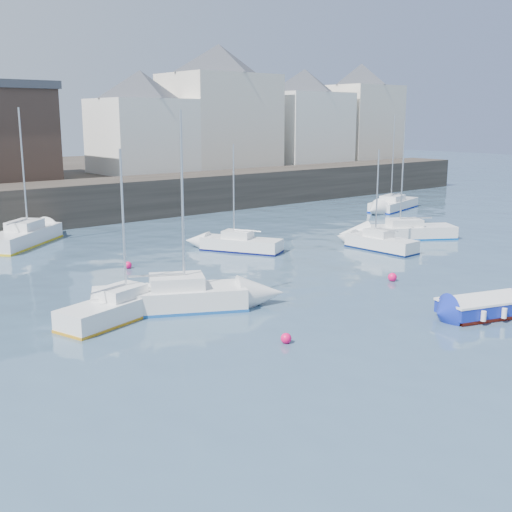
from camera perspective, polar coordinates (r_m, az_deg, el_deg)
water at (r=22.20m, az=20.32°, el=-8.90°), size 220.00×220.00×0.00m
quay_wall at (r=49.05m, az=-17.37°, el=4.41°), size 90.00×5.00×3.00m
bldg_east_a at (r=64.63m, az=-3.27°, el=13.19°), size 13.36×13.36×11.80m
bldg_east_b at (r=71.31m, az=4.30°, el=12.33°), size 11.88×11.88×9.95m
bldg_east_c at (r=77.79m, az=9.23°, el=12.57°), size 11.14×11.14×10.95m
bldg_east_d at (r=59.31m, az=-10.14°, el=11.72°), size 11.14×11.14×8.95m
blue_dinghy at (r=26.99m, az=19.88°, el=-4.20°), size 4.25×2.80×0.75m
sailboat_a at (r=25.60m, az=-12.16°, el=-4.50°), size 5.29×2.99×6.56m
sailboat_b at (r=26.40m, az=-7.61°, el=-3.68°), size 6.44×4.62×8.01m
sailboat_c at (r=38.58m, az=11.03°, el=1.16°), size 1.60×4.52×5.89m
sailboat_d at (r=42.75m, az=13.35°, el=2.15°), size 6.16×4.75×7.69m
sailboat_f at (r=37.65m, az=-1.35°, el=1.09°), size 3.65×4.91×6.20m
sailboat_g at (r=56.06m, az=12.13°, el=4.52°), size 6.55×3.62×7.91m
sailboat_h at (r=41.90m, az=-19.99°, el=1.64°), size 6.22×5.77×8.29m
buoy_near at (r=22.60m, az=2.68°, el=-7.73°), size 0.38×0.38×0.38m
buoy_mid at (r=31.55m, az=12.01°, el=-2.19°), size 0.43×0.43×0.43m
buoy_far at (r=34.08m, az=-11.29°, el=-1.08°), size 0.38×0.38×0.38m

